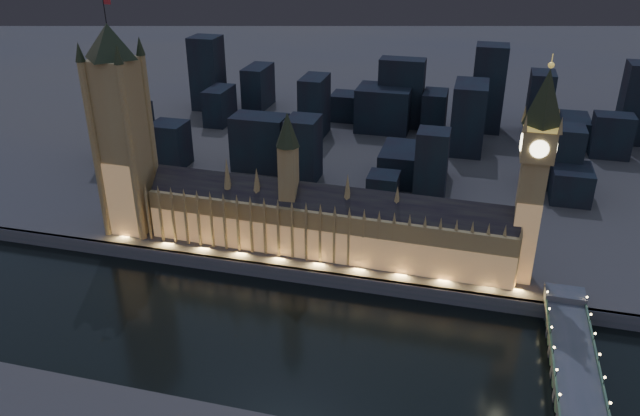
% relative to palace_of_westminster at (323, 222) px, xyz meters
% --- Properties ---
extents(ground_plane, '(2000.00, 2000.00, 0.00)m').
position_rel_palace_of_westminster_xyz_m(ground_plane, '(-5.05, -61.74, -26.37)').
color(ground_plane, black).
rests_on(ground_plane, ground).
extents(north_bank, '(2000.00, 960.00, 8.00)m').
position_rel_palace_of_westminster_xyz_m(north_bank, '(-5.05, 458.26, -22.37)').
color(north_bank, '#3D3D44').
rests_on(north_bank, ground).
extents(embankment_wall, '(2000.00, 2.50, 8.00)m').
position_rel_palace_of_westminster_xyz_m(embankment_wall, '(-5.05, -20.74, -22.37)').
color(embankment_wall, '#404A4E').
rests_on(embankment_wall, ground).
extents(palace_of_westminster, '(202.00, 26.21, 78.00)m').
position_rel_palace_of_westminster_xyz_m(palace_of_westminster, '(0.00, 0.00, 0.00)').
color(palace_of_westminster, '#9F7945').
rests_on(palace_of_westminster, north_bank).
extents(victoria_tower, '(31.68, 31.68, 129.86)m').
position_rel_palace_of_westminster_xyz_m(victoria_tower, '(-115.05, 0.18, 46.24)').
color(victoria_tower, '#9F7945').
rests_on(victoria_tower, north_bank).
extents(elizabeth_tower, '(18.00, 18.00, 113.90)m').
position_rel_palace_of_westminster_xyz_m(elizabeth_tower, '(102.95, 0.18, 45.23)').
color(elizabeth_tower, '#9F7945').
rests_on(elizabeth_tower, north_bank).
extents(westminster_bridge, '(18.66, 113.00, 15.90)m').
position_rel_palace_of_westminster_xyz_m(westminster_bridge, '(124.26, -65.19, -20.38)').
color(westminster_bridge, '#404A4E').
rests_on(westminster_bridge, ground).
extents(city_backdrop, '(451.84, 215.63, 71.76)m').
position_rel_palace_of_westminster_xyz_m(city_backdrop, '(28.85, 185.47, 4.07)').
color(city_backdrop, black).
rests_on(city_backdrop, north_bank).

